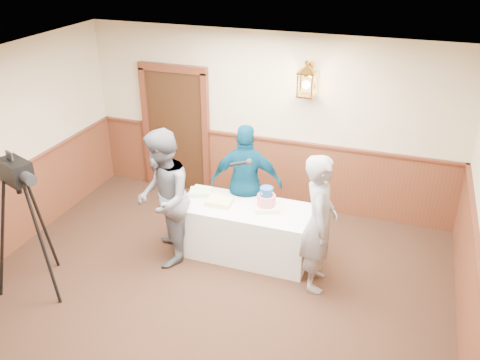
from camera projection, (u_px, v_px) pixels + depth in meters
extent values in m
plane|color=#321E13|center=(176.00, 343.00, 5.65)|extent=(7.00, 7.00, 0.00)
cube|color=beige|center=(269.00, 122.00, 7.98)|extent=(6.00, 0.02, 2.80)
cube|color=white|center=(158.00, 101.00, 4.40)|extent=(6.00, 7.00, 0.02)
cube|color=#5D301A|center=(267.00, 171.00, 8.34)|extent=(5.98, 0.04, 1.10)
cube|color=#562616|center=(268.00, 139.00, 8.07)|extent=(5.98, 0.07, 0.04)
cube|color=black|center=(176.00, 131.00, 8.57)|extent=(1.00, 0.06, 2.10)
cube|color=white|center=(245.00, 230.00, 7.04)|extent=(1.80, 0.80, 0.75)
cube|color=#FDEEC2|center=(266.00, 207.00, 6.81)|extent=(0.40, 0.40, 0.06)
cylinder|color=red|center=(266.00, 200.00, 6.77)|extent=(0.25, 0.25, 0.14)
cylinder|color=#1C4792|center=(266.00, 191.00, 6.71)|extent=(0.18, 0.18, 0.11)
cube|color=#D8DA82|center=(219.00, 202.00, 6.92)|extent=(0.35, 0.27, 0.07)
cube|color=#B7E09E|center=(201.00, 192.00, 7.17)|extent=(0.36, 0.32, 0.07)
imported|color=#5C5E65|center=(163.00, 199.00, 6.67)|extent=(1.03, 1.13, 1.89)
cylinder|color=black|center=(239.00, 164.00, 6.40)|extent=(0.23, 0.10, 0.09)
sphere|color=black|center=(249.00, 162.00, 6.38)|extent=(0.08, 0.08, 0.08)
imported|color=gray|center=(319.00, 223.00, 6.19)|extent=(0.55, 0.73, 1.81)
imported|color=navy|center=(246.00, 183.00, 7.22)|extent=(1.09, 0.62, 1.75)
cube|color=black|center=(15.00, 171.00, 5.79)|extent=(0.49, 0.38, 0.26)
cylinder|color=black|center=(28.00, 178.00, 5.62)|extent=(0.21, 0.18, 0.13)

